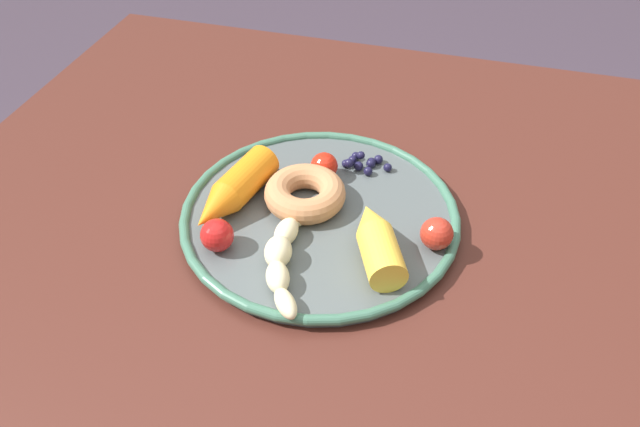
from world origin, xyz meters
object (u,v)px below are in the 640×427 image
(dining_table, at_px, (355,263))
(carrot_orange, at_px, (233,191))
(tomato_far, at_px, (217,235))
(tomato_near, at_px, (324,166))
(donut, at_px, (305,193))
(banana, at_px, (284,254))
(blueberry_pile, at_px, (364,163))
(plate, at_px, (320,215))
(carrot_yellow, at_px, (377,240))
(tomato_mid, at_px, (437,234))

(dining_table, xyz_separation_m, carrot_orange, (-0.14, -0.04, 0.13))
(tomato_far, bearing_deg, tomato_near, 62.60)
(dining_table, xyz_separation_m, donut, (-0.06, -0.02, 0.12))
(dining_table, relative_size, tomato_far, 28.90)
(banana, distance_m, blueberry_pile, 0.19)
(tomato_far, bearing_deg, banana, -1.05)
(blueberry_pile, bearing_deg, banana, -103.73)
(donut, xyz_separation_m, tomato_far, (-0.07, -0.10, 0.00))
(blueberry_pile, bearing_deg, plate, -106.38)
(blueberry_pile, bearing_deg, carrot_orange, -139.51)
(banana, relative_size, donut, 1.78)
(dining_table, distance_m, tomato_far, 0.22)
(banana, distance_m, carrot_yellow, 0.10)
(plate, bearing_deg, banana, -100.54)
(carrot_yellow, height_order, tomato_far, carrot_yellow)
(blueberry_pile, bearing_deg, carrot_yellow, -72.35)
(carrot_orange, bearing_deg, blueberry_pile, 40.49)
(carrot_yellow, distance_m, tomato_near, 0.15)
(donut, bearing_deg, dining_table, 17.27)
(dining_table, bearing_deg, blueberry_pile, 97.11)
(carrot_orange, relative_size, tomato_mid, 3.91)
(plate, height_order, banana, banana)
(carrot_yellow, relative_size, tomato_near, 3.53)
(plate, xyz_separation_m, blueberry_pile, (0.03, 0.10, 0.01))
(dining_table, distance_m, tomato_near, 0.14)
(plate, distance_m, banana, 0.09)
(plate, xyz_separation_m, carrot_orange, (-0.10, -0.01, 0.02))
(donut, bearing_deg, tomato_far, -126.09)
(tomato_near, bearing_deg, carrot_yellow, -51.87)
(dining_table, height_order, plate, plate)
(dining_table, height_order, blueberry_pile, blueberry_pile)
(blueberry_pile, distance_m, tomato_far, 0.22)
(tomato_near, bearing_deg, blueberry_pile, 36.96)
(donut, distance_m, tomato_mid, 0.16)
(carrot_yellow, bearing_deg, tomato_near, 128.13)
(plate, height_order, tomato_far, tomato_far)
(banana, height_order, tomato_near, tomato_near)
(dining_table, distance_m, tomato_mid, 0.17)
(dining_table, height_order, banana, banana)
(carrot_orange, xyz_separation_m, tomato_mid, (0.24, -0.00, -0.00))
(tomato_near, relative_size, tomato_mid, 0.93)
(carrot_yellow, relative_size, tomato_mid, 3.28)
(tomato_far, bearing_deg, plate, 42.25)
(plate, bearing_deg, tomato_near, 101.44)
(dining_table, xyz_separation_m, plate, (-0.04, -0.03, 0.10))
(tomato_mid, xyz_separation_m, tomato_far, (-0.23, -0.07, 0.00))
(tomato_mid, bearing_deg, tomato_near, 150.67)
(carrot_yellow, bearing_deg, donut, 148.72)
(banana, relative_size, tomato_far, 4.66)
(dining_table, relative_size, plate, 3.27)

